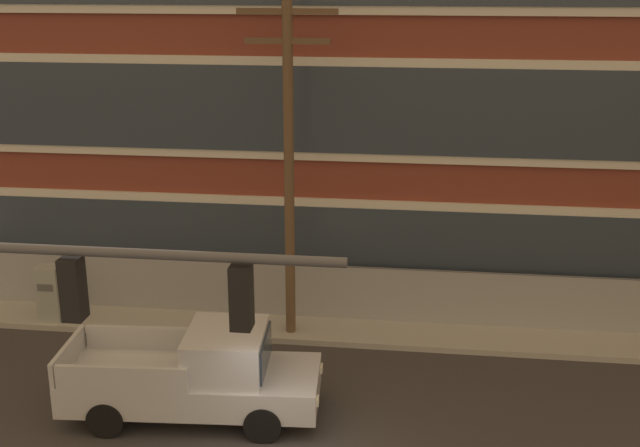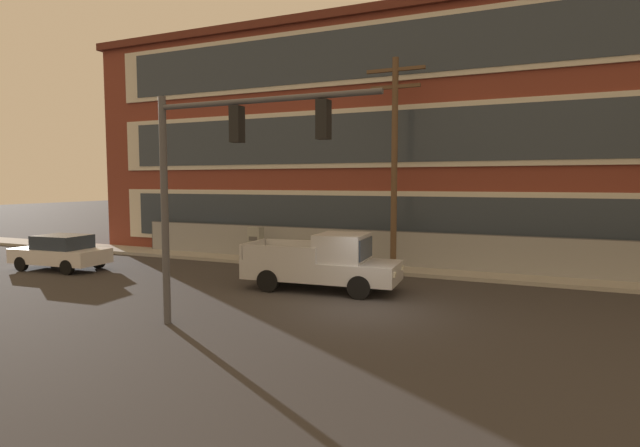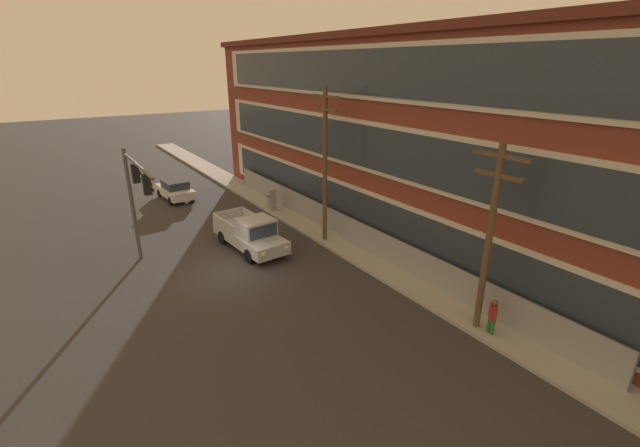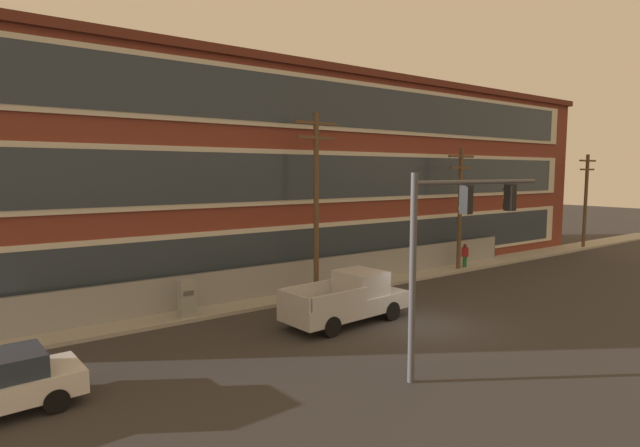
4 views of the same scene
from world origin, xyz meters
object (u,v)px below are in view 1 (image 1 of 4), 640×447
object	(u,v)px
pickup_truck_silver	(199,376)
utility_pole_near_corner	(289,156)
electrical_cabinet	(50,296)
traffic_signal_mast	(41,347)

from	to	relation	value
pickup_truck_silver	utility_pole_near_corner	bearing A→B (deg)	72.25
electrical_cabinet	pickup_truck_silver	bearing A→B (deg)	-37.48
pickup_truck_silver	utility_pole_near_corner	xyz separation A→B (m)	(1.36, 4.25, 4.04)
utility_pole_near_corner	electrical_cabinet	bearing A→B (deg)	-179.02
pickup_truck_silver	utility_pole_near_corner	world-z (taller)	utility_pole_near_corner
traffic_signal_mast	utility_pole_near_corner	world-z (taller)	utility_pole_near_corner
traffic_signal_mast	pickup_truck_silver	xyz separation A→B (m)	(0.53, 5.71, -3.46)
traffic_signal_mast	pickup_truck_silver	distance (m)	6.70
traffic_signal_mast	pickup_truck_silver	bearing A→B (deg)	84.65
traffic_signal_mast	utility_pole_near_corner	xyz separation A→B (m)	(1.90, 9.96, 0.58)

